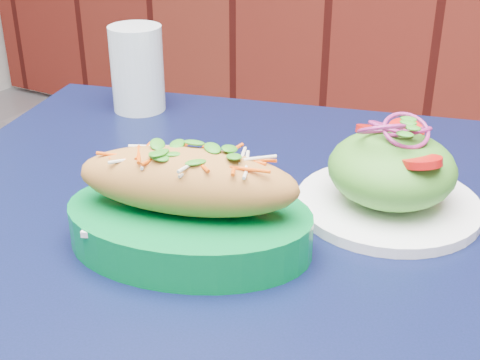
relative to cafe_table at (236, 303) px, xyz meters
The scene contains 4 objects.
cafe_table is the anchor object (origin of this frame).
banh_mi_basket 0.14m from the cafe_table, 126.50° to the right, with size 0.28×0.22×0.11m.
salad_plate 0.22m from the cafe_table, 47.08° to the left, with size 0.20×0.20×0.11m.
water_glass 0.43m from the cafe_table, 140.83° to the left, with size 0.08×0.08×0.13m, color silver.
Camera 1 is at (0.09, 0.70, 1.11)m, focal length 50.00 mm.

